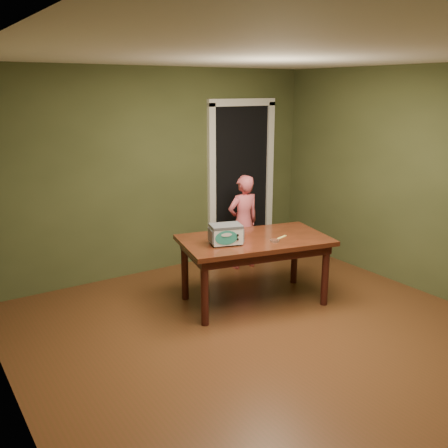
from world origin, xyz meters
TOP-DOWN VIEW (x-y plane):
  - floor at (0.00, 0.00)m, footprint 5.00×5.00m
  - room_shell at (0.00, 0.00)m, footprint 4.52×5.02m
  - doorway at (1.30, 2.78)m, footprint 1.10×0.66m
  - dining_table at (0.39, 0.94)m, footprint 1.76×1.23m
  - toy_oven at (0.01, 0.93)m, footprint 0.39×0.31m
  - baking_pan at (0.50, 0.72)m, footprint 0.10×0.10m
  - spatula at (0.64, 0.79)m, footprint 0.18×0.08m
  - child at (0.95, 1.93)m, footprint 0.47×0.32m

SIDE VIEW (x-z plane):
  - floor at x=0.00m, z-range 0.00..0.00m
  - child at x=0.95m, z-range 0.00..1.26m
  - dining_table at x=0.39m, z-range 0.28..1.03m
  - spatula at x=0.64m, z-range 0.75..0.76m
  - baking_pan at x=0.50m, z-range 0.75..0.77m
  - toy_oven at x=0.01m, z-range 0.76..0.97m
  - doorway at x=1.30m, z-range -0.07..2.18m
  - room_shell at x=0.00m, z-range 0.40..3.01m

